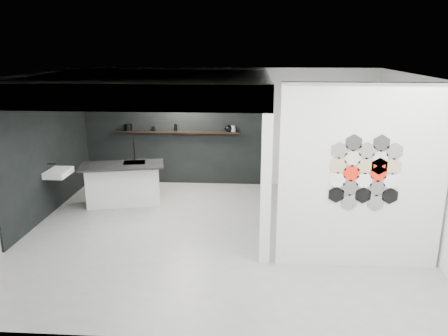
% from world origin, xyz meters
% --- Properties ---
extents(floor, '(7.00, 6.00, 0.01)m').
position_xyz_m(floor, '(0.00, 0.00, -0.01)').
color(floor, gray).
extents(partition_panel, '(2.45, 0.15, 2.80)m').
position_xyz_m(partition_panel, '(2.23, -1.00, 1.40)').
color(partition_panel, silver).
rests_on(partition_panel, floor).
extents(bay_clad_back, '(4.40, 0.04, 2.35)m').
position_xyz_m(bay_clad_back, '(-1.30, 2.97, 1.18)').
color(bay_clad_back, black).
rests_on(bay_clad_back, floor).
extents(bay_clad_left, '(0.04, 4.00, 2.35)m').
position_xyz_m(bay_clad_left, '(-3.47, 1.00, 1.18)').
color(bay_clad_left, black).
rests_on(bay_clad_left, floor).
extents(bulkhead, '(4.40, 4.00, 0.40)m').
position_xyz_m(bulkhead, '(-1.30, 1.00, 2.55)').
color(bulkhead, silver).
rests_on(bulkhead, corner_column).
extents(corner_column, '(0.16, 0.16, 2.35)m').
position_xyz_m(corner_column, '(0.82, -1.00, 1.18)').
color(corner_column, silver).
rests_on(corner_column, floor).
extents(fascia_beam, '(4.40, 0.16, 0.40)m').
position_xyz_m(fascia_beam, '(-1.30, -0.92, 2.55)').
color(fascia_beam, silver).
rests_on(fascia_beam, corner_column).
extents(wall_basin, '(0.40, 0.60, 0.12)m').
position_xyz_m(wall_basin, '(-3.24, 0.80, 0.85)').
color(wall_basin, silver).
rests_on(wall_basin, bay_clad_left).
extents(display_shelf, '(3.00, 0.15, 0.04)m').
position_xyz_m(display_shelf, '(-1.20, 2.87, 1.30)').
color(display_shelf, black).
rests_on(display_shelf, bay_clad_back).
extents(kitchen_island, '(1.83, 1.11, 1.37)m').
position_xyz_m(kitchen_island, '(-2.12, 1.38, 0.46)').
color(kitchen_island, silver).
rests_on(kitchen_island, floor).
extents(stockpot, '(0.21, 0.21, 0.15)m').
position_xyz_m(stockpot, '(-2.37, 2.87, 1.40)').
color(stockpot, black).
rests_on(stockpot, display_shelf).
extents(kettle, '(0.22, 0.22, 0.16)m').
position_xyz_m(kettle, '(0.04, 2.87, 1.40)').
color(kettle, black).
rests_on(kettle, display_shelf).
extents(glass_bowl, '(0.16, 0.16, 0.09)m').
position_xyz_m(glass_bowl, '(0.15, 2.87, 1.36)').
color(glass_bowl, gray).
rests_on(glass_bowl, display_shelf).
extents(glass_vase, '(0.11, 0.11, 0.14)m').
position_xyz_m(glass_vase, '(0.15, 2.87, 1.39)').
color(glass_vase, gray).
rests_on(glass_vase, display_shelf).
extents(bottle_dark, '(0.07, 0.07, 0.17)m').
position_xyz_m(bottle_dark, '(-1.22, 2.87, 1.41)').
color(bottle_dark, black).
rests_on(bottle_dark, display_shelf).
extents(utensil_cup, '(0.09, 0.09, 0.10)m').
position_xyz_m(utensil_cup, '(-1.76, 2.87, 1.37)').
color(utensil_cup, black).
rests_on(utensil_cup, display_shelf).
extents(hex_tile_cluster, '(1.04, 0.02, 1.16)m').
position_xyz_m(hex_tile_cluster, '(2.26, -1.09, 1.50)').
color(hex_tile_cluster, black).
rests_on(hex_tile_cluster, partition_panel).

